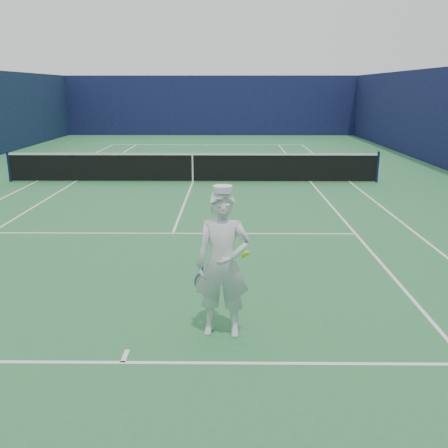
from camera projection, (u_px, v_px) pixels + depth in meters
name	position (u px, v px, depth m)	size (l,w,h in m)	color
ground	(193.00, 182.00, 17.41)	(80.00, 80.00, 0.00)	#2A703D
court_markings	(193.00, 182.00, 17.41)	(11.03, 23.83, 0.01)	white
windscreen_fence	(192.00, 124.00, 16.88)	(20.12, 36.12, 4.00)	#10133A
tennis_net	(193.00, 166.00, 17.26)	(12.88, 0.09, 1.07)	#141E4C
tennis_player	(223.00, 264.00, 6.42)	(0.79, 0.55, 2.00)	white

